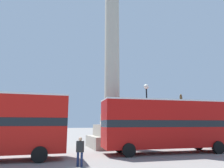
{
  "coord_description": "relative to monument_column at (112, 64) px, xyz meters",
  "views": [
    {
      "loc": [
        -6.91,
        -20.35,
        2.39
      ],
      "look_at": [
        0.0,
        0.0,
        6.68
      ],
      "focal_mm": 32.0,
      "sensor_mm": 36.0,
      "label": 1
    }
  ],
  "objects": [
    {
      "name": "ground_plane",
      "position": [
        0.0,
        0.0,
        -8.98
      ],
      "size": [
        200.0,
        200.0,
        0.0
      ],
      "primitive_type": "plane",
      "color": "gray"
    },
    {
      "name": "equestrian_statue",
      "position": [
        10.57,
        2.05,
        -7.06
      ],
      "size": [
        3.11,
        2.43,
        6.34
      ],
      "rotation": [
        0.0,
        0.0,
        0.16
      ],
      "color": "#A39E8E",
      "rests_on": "ground_plane"
    },
    {
      "name": "pedestrian_near_lamp",
      "position": [
        -4.79,
        -8.36,
        -8.09
      ],
      "size": [
        0.45,
        0.37,
        1.62
      ],
      "rotation": [
        0.0,
        0.0,
        2.6
      ],
      "color": "#192347",
      "rests_on": "ground_plane"
    },
    {
      "name": "street_lamp",
      "position": [
        3.13,
        -1.99,
        -4.86
      ],
      "size": [
        0.51,
        0.51,
        6.48
      ],
      "color": "black",
      "rests_on": "ground_plane"
    },
    {
      "name": "bus_c",
      "position": [
        3.06,
        -5.45,
        -6.57
      ],
      "size": [
        11.1,
        3.69,
        4.37
      ],
      "rotation": [
        0.0,
        0.0,
        -0.1
      ],
      "color": "#A80F0C",
      "rests_on": "ground_plane"
    },
    {
      "name": "monument_column",
      "position": [
        0.0,
        0.0,
        0.0
      ],
      "size": [
        4.62,
        4.62,
        25.39
      ],
      "color": "#A39E8E",
      "rests_on": "ground_plane"
    }
  ]
}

